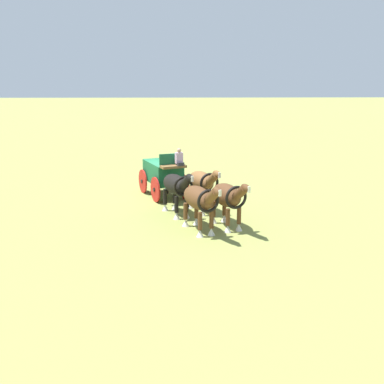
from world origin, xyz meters
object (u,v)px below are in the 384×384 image
at_px(draft_horse_rear_near, 202,183).
at_px(draft_horse_lead_off, 200,200).
at_px(draft_horse_lead_near, 228,197).
at_px(show_wagon, 164,174).
at_px(draft_horse_rear_off, 177,186).

relative_size(draft_horse_rear_near, draft_horse_lead_off, 0.96).
relative_size(draft_horse_rear_near, draft_horse_lead_near, 1.03).
xyz_separation_m(show_wagon, draft_horse_rear_near, (3.04, 1.91, 0.17)).
relative_size(show_wagon, draft_horse_lead_near, 1.93).
relative_size(draft_horse_rear_near, draft_horse_rear_off, 0.97).
bearing_deg(draft_horse_rear_near, draft_horse_rear_off, -68.10).
height_order(draft_horse_lead_near, draft_horse_lead_off, draft_horse_lead_off).
height_order(show_wagon, draft_horse_rear_off, show_wagon).
bearing_deg(draft_horse_rear_near, draft_horse_lead_near, 21.76).
relative_size(draft_horse_lead_near, draft_horse_lead_off, 0.93).
bearing_deg(draft_horse_rear_near, draft_horse_lead_off, -4.83).
height_order(draft_horse_rear_off, draft_horse_lead_near, draft_horse_rear_off).
bearing_deg(show_wagon, draft_horse_lead_near, 27.78).
distance_m(draft_horse_rear_near, draft_horse_rear_off, 1.30).
bearing_deg(draft_horse_lead_near, draft_horse_rear_off, -131.58).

